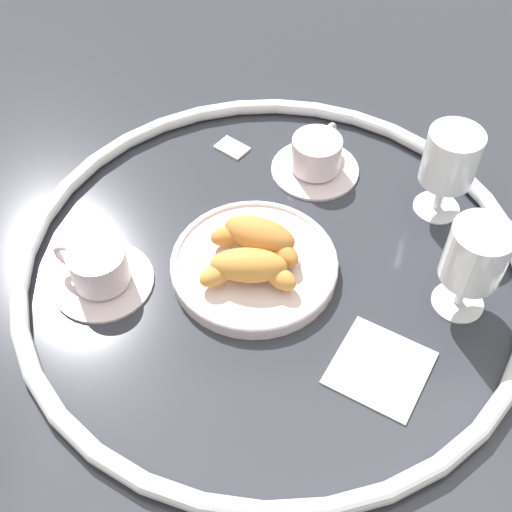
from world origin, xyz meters
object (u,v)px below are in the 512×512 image
croissant_large (260,237)px  coffee_cup_near (318,157)px  croissant_small (250,268)px  juice_glass_left (452,160)px  juice_glass_right (477,258)px  sugar_packet (233,147)px  folded_napkin (382,367)px  coffee_cup_far (101,270)px  pastry_plate (256,265)px

croissant_large → coffee_cup_near: 0.20m
croissant_small → juice_glass_left: (-0.27, -0.16, 0.05)m
coffee_cup_near → juice_glass_right: 0.31m
juice_glass_left → sugar_packet: size_ratio=2.80×
folded_napkin → juice_glass_right: bearing=-136.8°
coffee_cup_far → pastry_plate: bearing=-172.0°
pastry_plate → coffee_cup_near: 0.22m
coffee_cup_near → sugar_packet: size_ratio=2.72×
folded_napkin → coffee_cup_near: bearing=-78.3°
pastry_plate → sugar_packet: size_ratio=4.54×
coffee_cup_far → sugar_packet: 0.32m
coffee_cup_near → juice_glass_right: size_ratio=0.97×
croissant_small → folded_napkin: croissant_small is taller
croissant_large → coffee_cup_near: size_ratio=0.95×
pastry_plate → juice_glass_right: juice_glass_right is taller
juice_glass_right → sugar_packet: (0.31, -0.29, -0.09)m
croissant_small → folded_napkin: 0.21m
juice_glass_right → folded_napkin: size_ratio=1.27×
croissant_small → sugar_packet: croissant_small is taller
pastry_plate → croissant_large: size_ratio=1.76×
croissant_small → juice_glass_left: juice_glass_left is taller
croissant_large → juice_glass_left: (-0.26, -0.10, 0.05)m
pastry_plate → juice_glass_left: size_ratio=1.62×
croissant_small → coffee_cup_far: croissant_small is taller
croissant_large → coffee_cup_far: bearing=14.2°
pastry_plate → juice_glass_right: size_ratio=1.62×
folded_napkin → coffee_cup_far: bearing=-18.1°
croissant_small → sugar_packet: 0.28m
croissant_large → folded_napkin: (-0.15, 0.17, -0.04)m
croissant_small → sugar_packet: size_ratio=2.74×
croissant_large → pastry_plate: bearing=78.6°
croissant_small → coffee_cup_far: (0.20, -0.00, -0.02)m
coffee_cup_far → juice_glass_right: size_ratio=0.97×
juice_glass_left → coffee_cup_near: bearing=-23.0°
pastry_plate → juice_glass_left: 0.30m
coffee_cup_far → juice_glass_right: bearing=178.1°
juice_glass_left → folded_napkin: 0.31m
croissant_large → coffee_cup_far: croissant_large is taller
coffee_cup_far → sugar_packet: size_ratio=2.72×
coffee_cup_far → juice_glass_left: size_ratio=0.97×
pastry_plate → sugar_packet: 0.25m
croissant_large → juice_glass_left: 0.28m
croissant_large → juice_glass_left: size_ratio=0.92×
folded_napkin → juice_glass_left: bearing=-110.9°
croissant_small → juice_glass_right: size_ratio=0.98×
sugar_packet → juice_glass_left: bearing=-164.9°
juice_glass_left → folded_napkin: (0.10, 0.27, -0.09)m
coffee_cup_near → juice_glass_right: bearing=126.3°
croissant_large → juice_glass_left: juice_glass_left is taller
croissant_small → juice_glass_right: (-0.27, 0.01, 0.05)m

